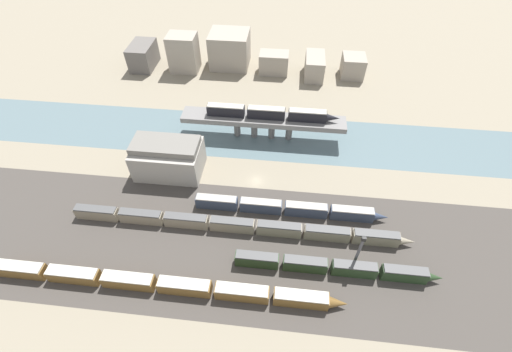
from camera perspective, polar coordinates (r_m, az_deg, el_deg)
The scene contains 17 objects.
ground_plane at distance 108.72m, azimuth 0.06°, elevation -0.86°, with size 400.00×400.00×0.00m, color gray.
railbed_yard at distance 94.33m, azimuth -1.53°, elevation -11.63°, with size 280.00×42.00×0.01m, color #423D38.
river_water at distance 124.55m, azimuth 1.14°, elevation 6.61°, with size 320.00×24.63×0.01m, color slate.
bridge at distance 120.16m, azimuth 1.19°, elevation 9.15°, with size 56.68×7.47×8.56m.
train_on_bridge at distance 117.91m, azimuth 2.42°, elevation 10.42°, with size 45.06×2.83×3.98m.
train_yard_near at distance 89.84m, azimuth -15.24°, elevation -17.02°, with size 87.48×3.18×3.91m.
train_yard_mid at distance 91.02m, azimuth 12.87°, elevation -14.58°, with size 51.74×2.68×4.18m.
train_yard_far at distance 95.74m, azimuth -3.27°, elevation -8.20°, with size 94.70×2.64×4.12m.
train_yard_outer at distance 99.60m, azimuth 5.31°, elevation -5.37°, with size 55.51×2.75×4.08m.
warehouse_building at distance 111.65m, azimuth -14.42°, elevation 3.02°, with size 20.88×13.41×11.93m.
signal_tower at distance 89.54m, azimuth 16.74°, elevation -11.96°, with size 1.00×0.73×12.64m.
city_block_far_left at distance 171.38m, azimuth -18.31°, elevation 18.52°, with size 9.72×15.50×10.37m, color #605B56.
city_block_left at distance 162.93m, azimuth -11.98°, elevation 19.44°, with size 12.31×9.90×15.92m, color gray.
city_block_center at distance 164.32m, azimuth -4.39°, elevation 20.32°, with size 17.07×15.28×14.91m, color gray.
city_block_right at distance 159.29m, azimuth 2.98°, elevation 18.30°, with size 12.63×8.28×9.08m, color gray.
city_block_far_right at distance 158.45m, azimuth 9.72°, elevation 17.58°, with size 8.03×15.12×9.22m, color gray.
city_block_tall at distance 162.15m, azimuth 15.84°, elevation 17.19°, with size 9.66×10.30×9.13m, color gray.
Camera 1 is at (7.74, -72.86, 80.32)m, focal length 24.00 mm.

